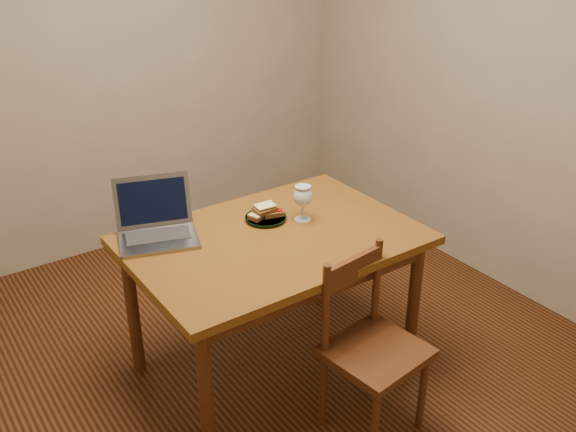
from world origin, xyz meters
TOP-DOWN VIEW (x-y plane):
  - floor at (0.00, 0.00)m, footprint 3.20×3.20m
  - back_wall at (0.00, 1.61)m, footprint 3.20×0.02m
  - right_wall at (1.61, 0.00)m, footprint 0.02×3.20m
  - table at (0.02, -0.09)m, footprint 1.30×0.90m
  - chair at (0.15, -0.65)m, footprint 0.43×0.42m
  - plate at (0.09, 0.07)m, footprint 0.20×0.20m
  - sandwich_cheese at (0.05, 0.08)m, footprint 0.11×0.09m
  - sandwich_tomato at (0.13, 0.06)m, footprint 0.11×0.08m
  - sandwich_top at (0.09, 0.08)m, footprint 0.11×0.07m
  - milk_glass at (0.23, -0.03)m, footprint 0.09×0.09m
  - laptop at (-0.40, 0.24)m, footprint 0.43×0.41m

SIDE VIEW (x-z plane):
  - floor at x=0.00m, z-range -0.02..0.00m
  - chair at x=0.15m, z-range 0.24..0.66m
  - table at x=0.02m, z-range 0.28..1.02m
  - plate at x=0.09m, z-range 0.74..0.76m
  - sandwich_cheese at x=0.05m, z-range 0.76..0.79m
  - sandwich_tomato at x=0.13m, z-range 0.76..0.79m
  - sandwich_top at x=0.09m, z-range 0.78..0.81m
  - laptop at x=-0.40m, z-range 0.68..0.93m
  - milk_glass at x=0.23m, z-range 0.74..0.92m
  - back_wall at x=0.00m, z-range 0.00..2.60m
  - right_wall at x=1.61m, z-range 0.00..2.60m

